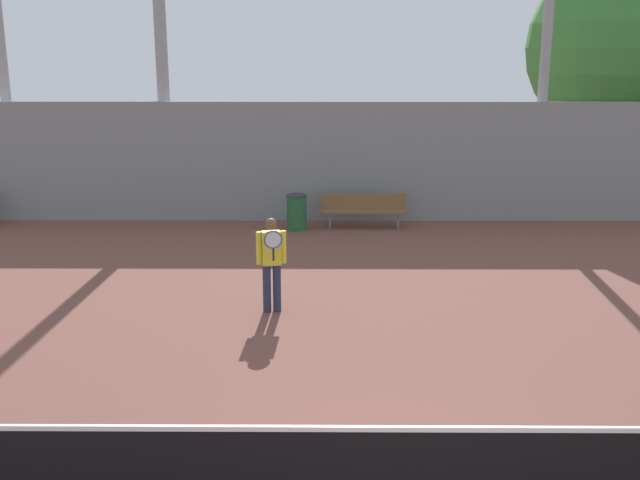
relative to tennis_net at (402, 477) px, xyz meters
The scene contains 8 objects.
tennis_net is the anchor object (origin of this frame).
tennis_player 6.29m from the tennis_net, 105.27° to the left, with size 0.51×0.45×1.67m.
bench_courtside_near 12.37m from the tennis_net, 88.81° to the left, with size 2.17×0.40×0.85m.
light_pole_far_right 15.09m from the tennis_net, 110.07° to the left, with size 0.90×0.60×8.41m.
light_pole_center_back 14.97m from the tennis_net, 69.96° to the left, with size 0.90×0.60×8.34m.
trash_bin 12.18m from the tennis_net, 96.82° to the left, with size 0.52×0.52×0.89m.
back_fence 13.17m from the tennis_net, 90.00° to the left, with size 31.83×0.06×3.12m.
tree_dark_dense 18.87m from the tennis_net, 64.32° to the left, with size 5.44×5.44×7.16m.
Camera 1 is at (-0.73, -6.28, 4.50)m, focal length 42.00 mm.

